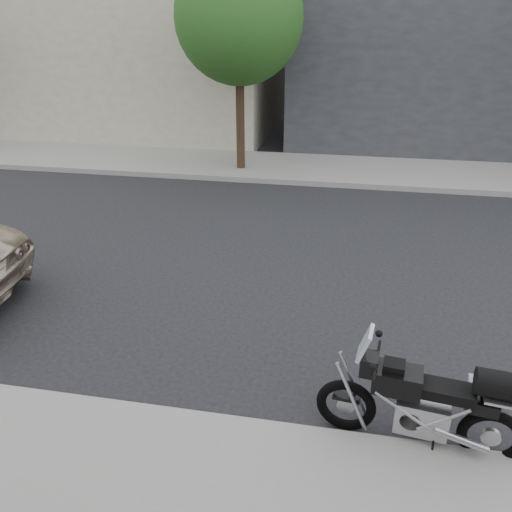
% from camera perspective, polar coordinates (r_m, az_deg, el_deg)
% --- Properties ---
extents(ground, '(120.00, 120.00, 0.00)m').
position_cam_1_polar(ground, '(9.20, 2.67, -1.32)').
color(ground, black).
rests_on(ground, ground).
extents(far_sidewalk, '(44.00, 3.00, 0.15)m').
position_cam_1_polar(far_sidewalk, '(15.23, 6.16, 9.90)').
color(far_sidewalk, gray).
rests_on(far_sidewalk, ground).
extents(far_building_cream, '(14.00, 11.00, 8.00)m').
position_cam_1_polar(far_building_cream, '(23.86, -15.93, 24.36)').
color(far_building_cream, '#A69A84').
rests_on(far_building_cream, ground).
extents(street_tree_mid, '(3.40, 3.40, 5.70)m').
position_cam_1_polar(street_tree_mid, '(14.46, -1.96, 25.51)').
color(street_tree_mid, '#352418').
rests_on(street_tree_mid, far_sidewalk).
extents(motorcycle, '(2.12, 0.69, 1.34)m').
position_cam_1_polar(motorcycle, '(5.65, 19.59, -15.55)').
color(motorcycle, black).
rests_on(motorcycle, ground).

